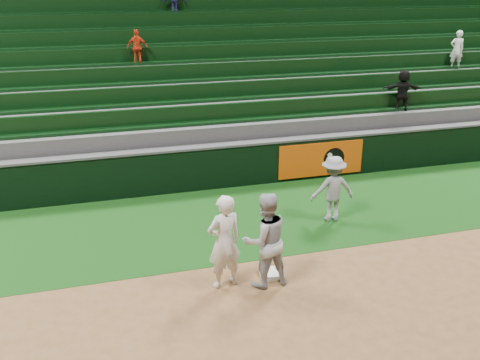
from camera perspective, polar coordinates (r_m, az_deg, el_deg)
The scene contains 8 objects.
ground at distance 10.71m, azimuth 4.62°, elevation -10.69°, with size 70.00×70.00×0.00m, color brown.
foul_grass at distance 13.21m, azimuth 0.11°, elevation -4.10°, with size 36.00×4.20×0.01m, color #0D340D.
first_base at distance 10.84m, azimuth 3.29°, elevation -9.93°, with size 0.42×0.42×0.09m, color white.
first_baseman at distance 10.09m, azimuth -1.69°, elevation -6.60°, with size 0.69×0.45×1.88m, color silver.
baserunner at distance 10.13m, azimuth 2.69°, elevation -6.42°, with size 0.92×0.72×1.90m, color #A7AAB1.
base_coach at distance 13.00m, azimuth 9.87°, elevation -0.93°, with size 1.05×0.60×1.63m, color gray.
field_wall at distance 14.95m, azimuth -2.12°, elevation 1.56°, with size 36.00×0.45×1.25m.
stadium_seating at distance 18.20m, azimuth -5.13°, elevation 8.55°, with size 36.00×5.95×5.48m.
Camera 1 is at (-3.30, -8.49, 5.63)m, focal length 40.00 mm.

